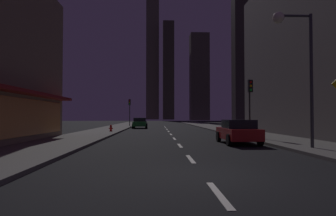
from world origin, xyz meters
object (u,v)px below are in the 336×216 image
Objects in this scene: car_parked_near at (238,131)px; fire_hydrant_far_left at (111,128)px; car_parked_far at (140,123)px; traffic_light_near_right at (250,95)px; street_lamp_right at (294,46)px; traffic_light_far_left at (130,106)px.

car_parked_near is 6.48× the size of fire_hydrant_far_left.
car_parked_far is (-7.20, 23.70, 0.00)m from car_parked_near.
street_lamp_right reaches higher than traffic_light_near_right.
fire_hydrant_far_left is 16.56m from traffic_light_far_left.
street_lamp_right is at bearing -64.14° from car_parked_near.
car_parked_near is 1.00× the size of car_parked_far.
traffic_light_near_right is at bearing -37.69° from fire_hydrant_far_left.
car_parked_near is at bearing -117.93° from traffic_light_near_right.
traffic_light_near_right reaches higher than car_parked_far.
fire_hydrant_far_left is 0.16× the size of traffic_light_near_right.
fire_hydrant_far_left is 0.16× the size of traffic_light_far_left.
traffic_light_far_left is (-9.10, 28.72, 2.45)m from car_parked_near.
car_parked_far is 1.01× the size of traffic_light_far_left.
car_parked_far is 1.01× the size of traffic_light_near_right.
street_lamp_right is at bearing -90.95° from traffic_light_near_right.
traffic_light_far_left reaches higher than fire_hydrant_far_left.
fire_hydrant_far_left is at bearing -91.40° from traffic_light_far_left.
street_lamp_right is (-0.12, -7.26, 1.87)m from traffic_light_near_right.
street_lamp_right is (11.28, -16.06, 4.61)m from fire_hydrant_far_left.
fire_hydrant_far_left is at bearing 125.08° from street_lamp_right.
fire_hydrant_far_left is 0.10× the size of street_lamp_right.
traffic_light_far_left is 34.22m from street_lamp_right.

